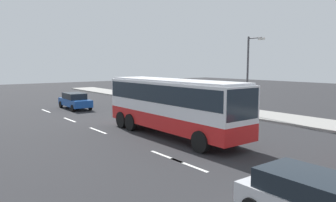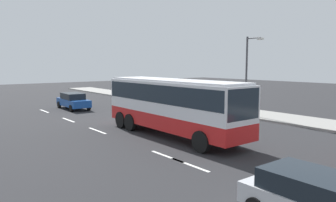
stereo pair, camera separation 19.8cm
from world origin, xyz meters
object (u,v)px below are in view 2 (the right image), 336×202
at_px(car_blue_saloon, 73,101).
at_px(street_lamp, 248,70).
at_px(coach_bus, 172,101).
at_px(pedestrian_near_curb, 232,101).
at_px(pedestrian_at_crossing, 224,100).
at_px(car_silver_hatch, 320,201).

xyz_separation_m(car_blue_saloon, street_lamp, (13.18, 9.57, 3.01)).
bearing_deg(coach_bus, pedestrian_near_curb, 110.82).
height_order(car_blue_saloon, pedestrian_near_curb, pedestrian_near_curb).
bearing_deg(pedestrian_near_curb, car_blue_saloon, 84.71).
distance_m(coach_bus, pedestrian_at_crossing, 10.27).
distance_m(car_blue_saloon, pedestrian_at_crossing, 14.30).
relative_size(pedestrian_at_crossing, street_lamp, 0.27).
distance_m(coach_bus, car_silver_hatch, 11.63).
bearing_deg(car_blue_saloon, car_silver_hatch, -6.78).
distance_m(car_blue_saloon, pedestrian_near_curb, 15.05).
bearing_deg(car_silver_hatch, pedestrian_at_crossing, 139.74).
bearing_deg(pedestrian_at_crossing, car_blue_saloon, -33.68).
relative_size(car_blue_saloon, pedestrian_near_curb, 2.88).
distance_m(car_silver_hatch, pedestrian_at_crossing, 20.07).
relative_size(pedestrian_near_curb, street_lamp, 0.25).
relative_size(car_silver_hatch, car_blue_saloon, 0.92).
relative_size(coach_bus, pedestrian_at_crossing, 6.17).
bearing_deg(street_lamp, pedestrian_at_crossing, -178.67).
bearing_deg(pedestrian_near_curb, pedestrian_at_crossing, 80.27).
height_order(car_silver_hatch, car_blue_saloon, car_blue_saloon).
height_order(pedestrian_near_curb, pedestrian_at_crossing, pedestrian_at_crossing).
height_order(coach_bus, car_silver_hatch, coach_bus).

